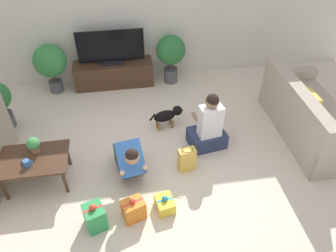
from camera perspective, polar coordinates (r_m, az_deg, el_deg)
ground_plane at (r=4.58m, az=-2.03°, el=-8.24°), size 16.00×16.00×0.00m
wall_back at (r=6.04m, az=-5.75°, el=19.47°), size 8.40×0.06×2.60m
sofa_right at (r=5.42m, az=23.29°, el=1.35°), size 0.88×1.91×0.87m
coffee_table at (r=4.55m, az=-22.32°, el=-5.72°), size 0.87×0.61×0.42m
tv_console at (r=6.26m, az=-9.39°, el=8.94°), size 1.43×0.41×0.46m
tv at (r=6.01m, az=-9.91°, el=13.05°), size 1.18×0.20×0.63m
potted_plant_back_left at (r=6.16m, az=-19.82°, el=10.39°), size 0.57×0.57×0.91m
potted_plant_back_right at (r=6.09m, az=0.50°, el=12.64°), size 0.53×0.53×0.93m
person_kneeling at (r=4.34m, az=-6.81°, el=-5.81°), size 0.43×0.77×0.74m
person_sitting at (r=4.78m, az=7.06°, el=-0.29°), size 0.58×0.53×0.95m
dog at (r=5.16m, az=0.00°, el=1.91°), size 0.56×0.25×0.35m
gift_box_a at (r=4.05m, az=-6.03°, el=-14.25°), size 0.31×0.27×0.33m
gift_box_b at (r=4.15m, az=-0.56°, el=-13.41°), size 0.25×0.29×0.23m
gift_box_c at (r=4.04m, az=-12.62°, el=-15.15°), size 0.30×0.31×0.38m
gift_bag_a at (r=4.51m, az=3.28°, el=-5.82°), size 0.25×0.17×0.38m
mug at (r=4.43m, az=-23.36°, el=-5.94°), size 0.12×0.08×0.09m
tabletop_plant at (r=4.53m, az=-22.38°, el=-2.99°), size 0.17×0.17×0.22m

